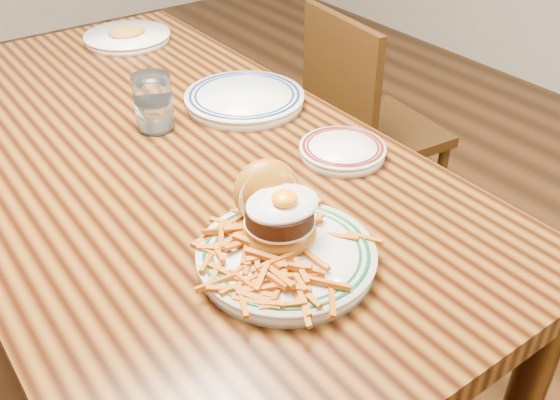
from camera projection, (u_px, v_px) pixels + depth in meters
floor at (186, 379)px, 1.74m from camera, size 6.00×6.00×0.00m
table at (161, 180)px, 1.37m from camera, size 0.85×1.60×0.75m
chair_right at (364, 124)px, 2.07m from camera, size 0.42×0.42×0.81m
main_plate at (283, 240)px, 0.99m from camera, size 0.29×0.31×0.14m
side_plate at (343, 150)px, 1.27m from camera, size 0.18×0.18×0.03m
rear_plate at (245, 98)px, 1.47m from camera, size 0.28×0.28×0.03m
water_glass at (154, 106)px, 1.35m from camera, size 0.08×0.08×0.12m
far_plate at (127, 37)px, 1.81m from camera, size 0.25×0.25×0.04m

